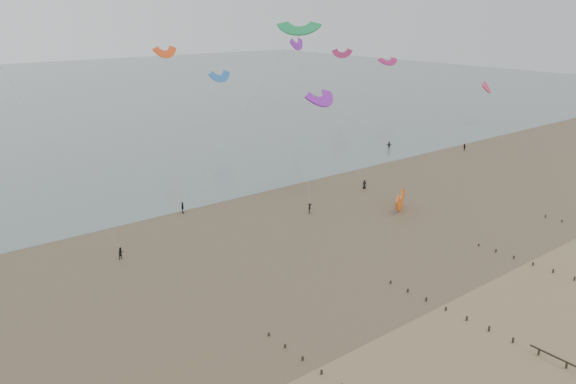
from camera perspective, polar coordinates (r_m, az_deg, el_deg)
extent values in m
plane|color=brown|center=(59.53, 16.63, -14.20)|extent=(500.00, 500.00, 0.00)
plane|color=#473A28|center=(81.76, -3.69, -4.29)|extent=(500.00, 500.00, 0.00)
ellipsoid|color=slate|center=(63.36, -10.45, -11.59)|extent=(23.60, 14.36, 0.01)
ellipsoid|color=slate|center=(90.78, 1.45, -1.95)|extent=(33.64, 18.32, 0.01)
ellipsoid|color=slate|center=(109.39, 17.62, 0.68)|extent=(19.65, 13.67, 0.01)
cube|color=black|center=(52.62, 3.43, -17.81)|extent=(0.16, 0.16, 0.54)
cube|color=black|center=(54.24, 1.50, -16.57)|extent=(0.16, 0.16, 0.51)
cube|color=black|center=(55.94, -0.29, -15.39)|extent=(0.16, 0.16, 0.48)
cube|color=black|center=(57.71, -1.96, -14.27)|extent=(0.16, 0.16, 0.45)
cube|color=black|center=(58.91, 26.44, -15.51)|extent=(0.16, 0.16, 0.68)
cube|color=black|center=(59.79, 24.12, -14.65)|extent=(0.16, 0.16, 0.65)
cube|color=black|center=(60.77, 21.89, -13.81)|extent=(0.16, 0.16, 0.62)
cube|color=black|center=(61.84, 19.75, -12.97)|extent=(0.16, 0.16, 0.59)
cube|color=black|center=(63.01, 17.70, -12.14)|extent=(0.16, 0.16, 0.57)
cube|color=black|center=(64.27, 15.74, -11.34)|extent=(0.16, 0.16, 0.54)
cube|color=black|center=(65.60, 13.87, -10.55)|extent=(0.16, 0.16, 0.51)
cube|color=black|center=(67.02, 12.08, -9.78)|extent=(0.16, 0.16, 0.48)
cube|color=black|center=(68.50, 10.38, -9.04)|extent=(0.16, 0.16, 0.45)
cube|color=black|center=(76.38, 27.10, -7.84)|extent=(0.16, 0.16, 0.59)
cube|color=black|center=(77.33, 25.34, -7.28)|extent=(0.16, 0.16, 0.57)
cube|color=black|center=(78.36, 23.63, -6.73)|extent=(0.16, 0.16, 0.54)
cube|color=black|center=(79.46, 21.97, -6.18)|extent=(0.16, 0.16, 0.51)
cube|color=black|center=(80.63, 20.37, -5.64)|extent=(0.16, 0.16, 0.48)
cube|color=black|center=(81.87, 18.81, -5.12)|extent=(0.16, 0.16, 0.45)
cube|color=black|center=(95.70, 26.08, -2.68)|extent=(0.16, 0.16, 0.48)
cube|color=black|center=(96.75, 24.69, -2.28)|extent=(0.16, 0.16, 0.45)
imported|color=black|center=(91.17, -10.66, -1.57)|extent=(0.84, 1.17, 1.85)
imported|color=black|center=(136.28, 17.48, 4.37)|extent=(0.88, 0.97, 1.61)
imported|color=black|center=(134.01, 10.23, 4.70)|extent=(1.50, 1.29, 1.63)
imported|color=black|center=(76.65, -16.60, -5.97)|extent=(0.90, 0.77, 1.63)
imported|color=black|center=(102.87, 7.77, 0.78)|extent=(0.91, 0.94, 1.63)
imported|color=black|center=(89.64, 2.23, -1.66)|extent=(1.24, 1.12, 1.67)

